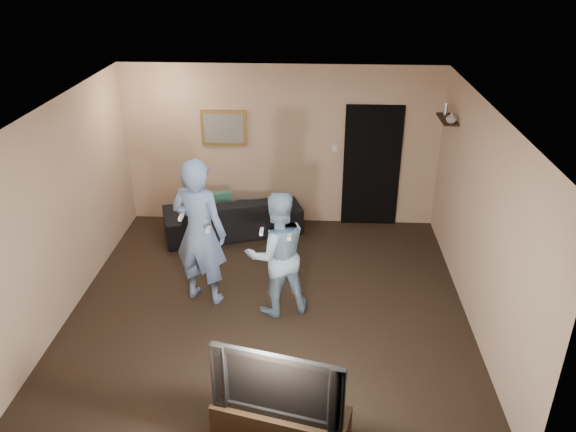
# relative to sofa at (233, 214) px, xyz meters

# --- Properties ---
(ground) EXTENTS (5.00, 5.00, 0.00)m
(ground) POSITION_rel_sofa_xyz_m (0.75, -2.02, -0.31)
(ground) COLOR black
(ground) RESTS_ON ground
(ceiling) EXTENTS (5.00, 5.00, 0.04)m
(ceiling) POSITION_rel_sofa_xyz_m (0.75, -2.02, 2.29)
(ceiling) COLOR silver
(ceiling) RESTS_ON wall_back
(wall_back) EXTENTS (5.00, 0.04, 2.60)m
(wall_back) POSITION_rel_sofa_xyz_m (0.75, 0.48, 0.99)
(wall_back) COLOR tan
(wall_back) RESTS_ON ground
(wall_front) EXTENTS (5.00, 0.04, 2.60)m
(wall_front) POSITION_rel_sofa_xyz_m (0.75, -4.52, 0.99)
(wall_front) COLOR tan
(wall_front) RESTS_ON ground
(wall_left) EXTENTS (0.04, 5.00, 2.60)m
(wall_left) POSITION_rel_sofa_xyz_m (-1.75, -2.02, 0.99)
(wall_left) COLOR tan
(wall_left) RESTS_ON ground
(wall_right) EXTENTS (0.04, 5.00, 2.60)m
(wall_right) POSITION_rel_sofa_xyz_m (3.25, -2.02, 0.99)
(wall_right) COLOR tan
(wall_right) RESTS_ON ground
(sofa) EXTENTS (2.30, 1.47, 0.63)m
(sofa) POSITION_rel_sofa_xyz_m (0.00, 0.00, 0.00)
(sofa) COLOR black
(sofa) RESTS_ON ground
(throw_pillow) EXTENTS (0.43, 0.24, 0.41)m
(throw_pillow) POSITION_rel_sofa_xyz_m (-0.21, 0.00, 0.17)
(throw_pillow) COLOR #1B5241
(throw_pillow) RESTS_ON sofa
(painting_frame) EXTENTS (0.72, 0.05, 0.57)m
(painting_frame) POSITION_rel_sofa_xyz_m (-0.15, 0.46, 1.29)
(painting_frame) COLOR olive
(painting_frame) RESTS_ON wall_back
(painting_canvas) EXTENTS (0.62, 0.01, 0.47)m
(painting_canvas) POSITION_rel_sofa_xyz_m (-0.15, 0.43, 1.29)
(painting_canvas) COLOR slate
(painting_canvas) RESTS_ON painting_frame
(doorway) EXTENTS (0.90, 0.06, 2.00)m
(doorway) POSITION_rel_sofa_xyz_m (2.20, 0.45, 0.69)
(doorway) COLOR black
(doorway) RESTS_ON ground
(light_switch) EXTENTS (0.08, 0.02, 0.12)m
(light_switch) POSITION_rel_sofa_xyz_m (1.60, 0.46, 0.99)
(light_switch) COLOR silver
(light_switch) RESTS_ON wall_back
(wall_shelf) EXTENTS (0.20, 0.60, 0.03)m
(wall_shelf) POSITION_rel_sofa_xyz_m (3.14, -0.22, 1.68)
(wall_shelf) COLOR black
(wall_shelf) RESTS_ON wall_right
(shelf_vase) EXTENTS (0.16, 0.16, 0.15)m
(shelf_vase) POSITION_rel_sofa_xyz_m (3.14, -0.45, 1.77)
(shelf_vase) COLOR #9E9EA2
(shelf_vase) RESTS_ON wall_shelf
(shelf_figurine) EXTENTS (0.06, 0.06, 0.18)m
(shelf_figurine) POSITION_rel_sofa_xyz_m (3.14, -0.07, 1.78)
(shelf_figurine) COLOR silver
(shelf_figurine) RESTS_ON wall_shelf
(tv_console) EXTENTS (1.30, 0.68, 0.44)m
(tv_console) POSITION_rel_sofa_xyz_m (1.05, -4.25, -0.06)
(tv_console) COLOR black
(tv_console) RESTS_ON ground
(television) EXTENTS (1.19, 0.43, 0.68)m
(television) POSITION_rel_sofa_xyz_m (1.05, -4.25, 0.50)
(television) COLOR black
(television) RESTS_ON tv_console
(wii_player_left) EXTENTS (0.82, 0.65, 1.95)m
(wii_player_left) POSITION_rel_sofa_xyz_m (-0.11, -1.88, 0.66)
(wii_player_left) COLOR #6D8BBD
(wii_player_left) RESTS_ON ground
(wii_player_right) EXTENTS (0.95, 0.84, 1.62)m
(wii_player_right) POSITION_rel_sofa_xyz_m (0.87, -2.09, 0.50)
(wii_player_right) COLOR #90B7D2
(wii_player_right) RESTS_ON ground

